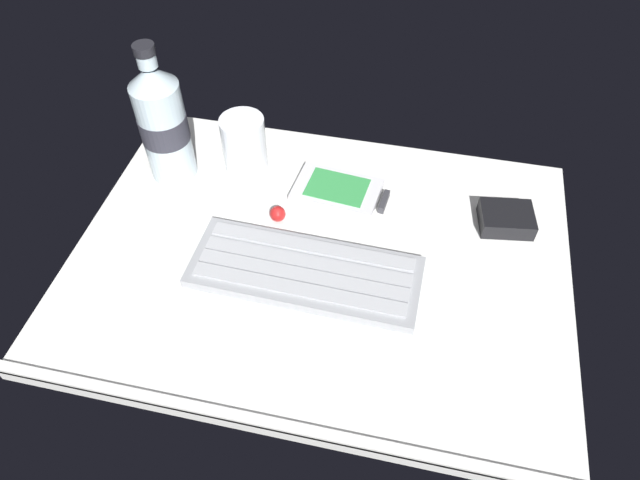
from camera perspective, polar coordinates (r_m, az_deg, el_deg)
The scene contains 7 objects.
ground_plane at distance 75.58cm, azimuth -0.04°, elevation -2.10°, with size 64.00×48.00×2.80cm.
keyboard at distance 72.26cm, azimuth -1.49°, elevation -3.16°, with size 29.31×11.84×1.70cm.
handheld_device at distance 81.95cm, azimuth 2.15°, elevation 4.85°, with size 13.34×8.85×1.50cm.
juice_cup at distance 85.12cm, azimuth -7.53°, elevation 9.29°, with size 6.40×6.40×8.50cm.
water_bottle at distance 83.04cm, azimuth -15.36°, elevation 11.17°, with size 6.73×6.73×20.80cm.
charger_block at distance 81.55cm, azimuth 18.03°, elevation 2.02°, with size 7.00×5.60×2.40cm, color black.
trackball_mouse at distance 78.54cm, azimuth -4.23°, elevation 2.62°, with size 2.20×2.20×2.20cm, color red.
Camera 1 is at (9.99, -46.30, 58.09)cm, focal length 32.18 mm.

